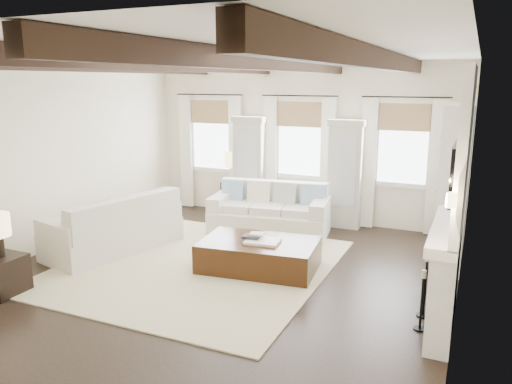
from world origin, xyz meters
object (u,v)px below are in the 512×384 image
at_px(ottoman, 259,255).
at_px(sofa_left, 116,229).
at_px(side_table_back, 234,196).
at_px(sofa_back, 270,213).
at_px(side_table_front, 2,275).

bearing_deg(ottoman, sofa_left, 178.40).
bearing_deg(side_table_back, sofa_left, -100.09).
xyz_separation_m(sofa_back, ottoman, (0.59, -1.87, -0.15)).
bearing_deg(sofa_left, ottoman, 4.72).
bearing_deg(sofa_back, ottoman, -72.38).
height_order(sofa_back, sofa_left, sofa_left).
height_order(ottoman, side_table_back, side_table_back).
bearing_deg(side_table_back, side_table_front, -99.23).
relative_size(side_table_front, side_table_back, 0.80).
bearing_deg(side_table_front, side_table_back, 80.77).
bearing_deg(side_table_back, ottoman, -57.32).
relative_size(sofa_left, side_table_front, 4.63).
bearing_deg(side_table_front, ottoman, 38.28).
distance_m(sofa_left, side_table_back, 3.33).
xyz_separation_m(side_table_front, side_table_back, (0.86, 5.30, 0.07)).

